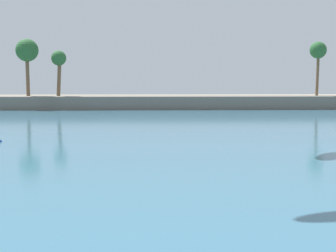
{
  "coord_description": "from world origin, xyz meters",
  "views": [
    {
      "loc": [
        1.18,
        0.19,
        4.46
      ],
      "look_at": [
        1.67,
        14.2,
        3.15
      ],
      "focal_mm": 56.98,
      "sensor_mm": 36.0,
      "label": 1
    }
  ],
  "objects": [
    {
      "name": "sea",
      "position": [
        0.0,
        59.55,
        0.03
      ],
      "size": [
        220.0,
        106.25,
        0.06
      ],
      "primitive_type": "cube",
      "color": "#386B84",
      "rests_on": "ground"
    },
    {
      "name": "palm_headland",
      "position": [
        2.33,
        72.62,
        1.89
      ],
      "size": [
        115.06,
        6.37,
        12.74
      ],
      "color": "slate",
      "rests_on": "ground"
    }
  ]
}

